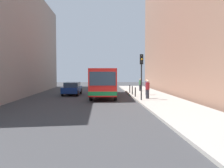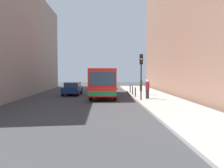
# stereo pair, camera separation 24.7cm
# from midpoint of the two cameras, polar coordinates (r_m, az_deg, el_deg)

# --- Properties ---
(ground_plane) EXTENTS (80.00, 80.00, 0.00)m
(ground_plane) POSITION_cam_midpoint_polar(r_m,az_deg,el_deg) (23.21, -2.23, -3.71)
(ground_plane) COLOR #38383A
(sidewalk) EXTENTS (4.40, 40.00, 0.15)m
(sidewalk) POSITION_cam_midpoint_polar(r_m,az_deg,el_deg) (23.82, 10.90, -3.41)
(sidewalk) COLOR #9E9991
(sidewalk) RESTS_ON ground
(building_right) EXTENTS (7.00, 32.00, 17.63)m
(building_right) POSITION_cam_midpoint_polar(r_m,az_deg,el_deg) (30.03, 21.05, 14.51)
(building_right) COLOR #936B56
(building_right) RESTS_ON ground
(bus) EXTENTS (2.98, 11.12, 3.00)m
(bus) POSITION_cam_midpoint_polar(r_m,az_deg,el_deg) (26.04, -1.54, 0.82)
(bus) COLOR red
(bus) RESTS_ON ground
(car_beside_bus) EXTENTS (2.01, 4.47, 1.48)m
(car_beside_bus) POSITION_cam_midpoint_polar(r_m,az_deg,el_deg) (28.00, -9.22, -1.01)
(car_beside_bus) COLOR navy
(car_beside_bus) RESTS_ON ground
(car_behind_bus) EXTENTS (2.06, 4.49, 1.48)m
(car_behind_bus) POSITION_cam_midpoint_polar(r_m,az_deg,el_deg) (37.52, -0.87, 0.01)
(car_behind_bus) COLOR #A5A8AD
(car_behind_bus) RESTS_ON ground
(traffic_light) EXTENTS (0.28, 0.33, 4.10)m
(traffic_light) POSITION_cam_midpoint_polar(r_m,az_deg,el_deg) (21.31, 7.36, 3.78)
(traffic_light) COLOR black
(traffic_light) RESTS_ON sidewalk
(bollard_near) EXTENTS (0.11, 0.11, 0.95)m
(bollard_near) POSITION_cam_midpoint_polar(r_m,az_deg,el_deg) (24.34, 5.92, -1.94)
(bollard_near) COLOR black
(bollard_near) RESTS_ON sidewalk
(bollard_mid) EXTENTS (0.11, 0.11, 0.95)m
(bollard_mid) POSITION_cam_midpoint_polar(r_m,az_deg,el_deg) (26.61, 5.23, -1.52)
(bollard_mid) COLOR black
(bollard_mid) RESTS_ON sidewalk
(bollard_far) EXTENTS (0.11, 0.11, 0.95)m
(bollard_far) POSITION_cam_midpoint_polar(r_m,az_deg,el_deg) (28.88, 4.64, -1.18)
(bollard_far) COLOR black
(bollard_far) RESTS_ON sidewalk
(pedestrian_near_signal) EXTENTS (0.38, 0.38, 1.76)m
(pedestrian_near_signal) POSITION_cam_midpoint_polar(r_m,az_deg,el_deg) (22.71, 8.81, -1.27)
(pedestrian_near_signal) COLOR #26262D
(pedestrian_near_signal) RESTS_ON sidewalk
(pedestrian_mid_sidewalk) EXTENTS (0.38, 0.38, 1.72)m
(pedestrian_mid_sidewalk) POSITION_cam_midpoint_polar(r_m,az_deg,el_deg) (26.31, 8.73, -0.76)
(pedestrian_mid_sidewalk) COLOR #26262D
(pedestrian_mid_sidewalk) RESTS_ON sidewalk
(pedestrian_far_sidewalk) EXTENTS (0.38, 0.38, 1.64)m
(pedestrian_far_sidewalk) POSITION_cam_midpoint_polar(r_m,az_deg,el_deg) (31.94, 7.19, -0.19)
(pedestrian_far_sidewalk) COLOR #26262D
(pedestrian_far_sidewalk) RESTS_ON sidewalk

